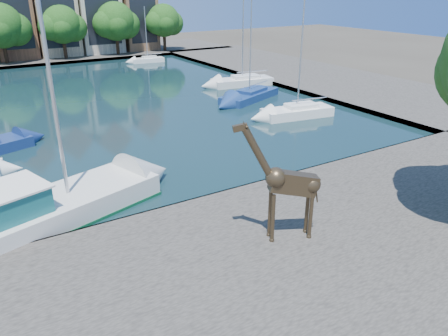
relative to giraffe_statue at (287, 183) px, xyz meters
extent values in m
plane|color=#38332B|center=(1.69, 5.37, -3.09)|extent=(160.00, 160.00, 0.00)
cube|color=black|center=(1.69, 29.37, -3.05)|extent=(38.00, 50.00, 0.08)
cube|color=#4E4A44|center=(1.69, -1.63, -2.84)|extent=(50.00, 14.00, 0.50)
cube|color=#4E4A44|center=(1.69, 61.37, -2.84)|extent=(60.00, 16.00, 0.50)
cube|color=#4E4A44|center=(26.69, 29.37, -2.84)|extent=(14.00, 52.00, 0.50)
cube|color=brown|center=(-2.31, 61.37, 3.91)|extent=(5.39, 9.00, 13.00)
cube|color=black|center=(-2.31, 56.89, 3.91)|extent=(4.40, 0.05, 9.75)
cube|color=#C1AB8A|center=(3.69, 61.37, 3.16)|extent=(5.88, 9.00, 11.50)
cube|color=black|center=(3.69, 56.89, 3.16)|extent=(4.80, 0.05, 8.62)
cube|color=beige|center=(10.19, 61.37, 3.41)|extent=(6.37, 9.00, 12.00)
cube|color=black|center=(10.19, 56.89, 3.41)|extent=(5.20, 0.05, 9.00)
cube|color=brown|center=(16.69, 61.37, 2.66)|extent=(5.39, 9.00, 10.50)
cube|color=black|center=(16.69, 56.89, 2.66)|extent=(4.40, 0.05, 7.88)
cylinder|color=#332114|center=(-4.31, 55.87, -0.99)|extent=(0.50, 0.50, 3.20)
sphere|color=#1B4012|center=(-4.31, 55.87, 2.41)|extent=(6.00, 6.00, 6.00)
sphere|color=#1B4012|center=(-2.51, 56.17, 1.81)|extent=(4.50, 4.50, 4.50)
cylinder|color=#332114|center=(3.69, 55.87, -0.99)|extent=(0.50, 0.50, 3.20)
sphere|color=#1B4012|center=(3.69, 55.87, 2.23)|extent=(5.40, 5.40, 5.40)
sphere|color=#1B4012|center=(5.31, 56.17, 1.69)|extent=(4.05, 4.05, 4.05)
sphere|color=#1B4012|center=(2.21, 55.47, 1.96)|extent=(3.78, 3.78, 3.78)
cylinder|color=#332114|center=(11.69, 55.87, -0.99)|extent=(0.50, 0.50, 3.20)
sphere|color=#1B4012|center=(11.69, 55.87, 2.35)|extent=(5.80, 5.80, 5.80)
sphere|color=#1B4012|center=(13.43, 56.17, 1.77)|extent=(4.35, 4.35, 4.35)
sphere|color=#1B4012|center=(10.10, 55.47, 2.06)|extent=(4.06, 4.06, 4.06)
cylinder|color=#332114|center=(19.69, 55.87, -0.99)|extent=(0.50, 0.50, 3.20)
sphere|color=#1B4012|center=(19.69, 55.87, 2.17)|extent=(5.20, 5.20, 5.20)
sphere|color=#1B4012|center=(21.25, 56.17, 1.65)|extent=(3.90, 3.90, 3.90)
sphere|color=#1B4012|center=(18.26, 55.47, 1.91)|extent=(3.64, 3.64, 3.64)
cylinder|color=#3E301F|center=(-0.64, 0.01, -1.50)|extent=(0.17, 0.17, 2.20)
cylinder|color=#3E301F|center=(-0.47, 0.43, -1.50)|extent=(0.17, 0.17, 2.20)
cylinder|color=#3E301F|center=(0.92, -0.61, -1.50)|extent=(0.17, 0.17, 2.20)
cylinder|color=#3E301F|center=(1.09, -0.18, -1.50)|extent=(0.17, 0.17, 2.20)
cube|color=#3E301F|center=(0.27, -0.11, -0.03)|extent=(2.19, 1.32, 1.28)
cylinder|color=#3E301F|center=(-1.18, 0.47, 1.40)|extent=(1.42, 0.81, 2.27)
cube|color=#3E301F|center=(-1.88, 0.74, 2.51)|extent=(0.64, 0.40, 0.35)
cube|color=silver|center=(-8.58, 7.37, -2.29)|extent=(12.01, 6.66, 1.45)
cylinder|color=#B2B2B7|center=(-7.29, 7.78, 3.67)|extent=(0.18, 0.18, 11.14)
cube|color=white|center=(13.69, 15.24, -2.50)|extent=(6.44, 3.13, 1.02)
cube|color=white|center=(13.69, 15.24, -2.16)|extent=(2.91, 1.93, 0.57)
cylinder|color=#B2B2B7|center=(13.69, 15.24, 3.49)|extent=(0.14, 0.14, 11.43)
cube|color=navy|center=(13.69, 22.48, -2.56)|extent=(7.60, 5.09, 0.92)
cube|color=navy|center=(13.69, 22.48, -2.25)|extent=(3.58, 2.84, 0.51)
cylinder|color=#B2B2B7|center=(13.69, 22.48, 2.62)|extent=(0.12, 0.12, 9.84)
cube|color=silver|center=(16.69, 28.28, -2.50)|extent=(7.14, 3.45, 1.03)
cube|color=silver|center=(16.69, 28.28, -2.15)|extent=(3.22, 2.13, 0.57)
cylinder|color=#B2B2B7|center=(16.69, 28.28, 3.36)|extent=(0.14, 0.14, 11.14)
cube|color=white|center=(13.69, 48.77, -2.61)|extent=(4.79, 2.12, 0.80)
cube|color=white|center=(13.69, 48.77, -2.35)|extent=(2.14, 1.35, 0.44)
cylinder|color=#B2B2B7|center=(13.69, 48.77, 1.16)|extent=(0.11, 0.11, 7.11)
camera|label=1|loc=(-10.80, -12.63, 7.61)|focal=35.00mm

